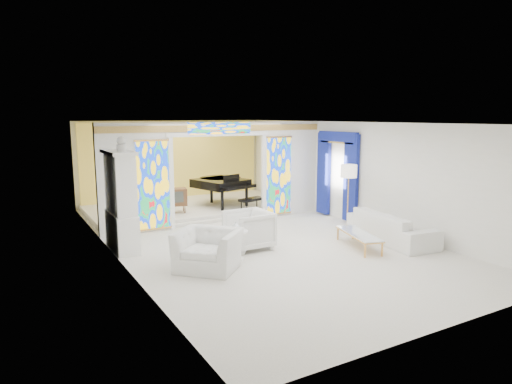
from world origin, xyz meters
TOP-DOWN VIEW (x-y plane):
  - floor at (0.00, 0.00)m, footprint 12.00×12.00m
  - ceiling at (0.00, 0.00)m, footprint 7.00×12.00m
  - wall_back at (0.00, 6.00)m, footprint 7.00×0.02m
  - wall_front at (0.00, -6.00)m, footprint 7.00×0.02m
  - wall_left at (-3.50, 0.00)m, footprint 0.02×12.00m
  - wall_right at (3.50, 0.00)m, footprint 0.02×12.00m
  - partition_wall at (0.00, 2.00)m, footprint 7.00×0.22m
  - stained_glass_left at (-2.03, 1.89)m, footprint 0.90×0.04m
  - stained_glass_right at (2.03, 1.89)m, footprint 0.90×0.04m
  - stained_glass_transom at (0.00, 1.89)m, footprint 2.00×0.04m
  - alcove_platform at (0.00, 4.10)m, footprint 6.80×3.80m
  - gold_curtain_back at (0.00, 5.88)m, footprint 6.70×0.10m
  - chandelier at (0.20, 4.00)m, footprint 0.48×0.48m
  - blue_drapes at (3.40, 0.70)m, footprint 0.14×1.85m
  - china_cabinet at (-3.22, 0.60)m, footprint 0.56×1.46m
  - armchair_left at (-2.00, -1.73)m, footprint 1.68×1.68m
  - armchair_right at (-0.54, -0.82)m, footprint 1.02×0.99m
  - sofa at (2.95, -2.05)m, footprint 1.32×2.67m
  - side_table at (-1.20, -1.44)m, footprint 0.59×0.59m
  - vase at (-1.20, -1.44)m, footprint 0.21×0.21m
  - coffee_table at (1.81, -2.10)m, footprint 0.96×1.73m
  - floor_lamp at (2.80, -0.53)m, footprint 0.50×0.50m
  - grand_piano at (0.89, 3.69)m, footprint 1.98×3.02m
  - tv_console at (-0.94, 3.17)m, footprint 0.74×0.58m

SIDE VIEW (x-z plane):
  - floor at x=0.00m, z-range 0.00..0.00m
  - alcove_platform at x=0.00m, z-range 0.00..0.18m
  - coffee_table at x=1.81m, z-range 0.15..0.52m
  - sofa at x=2.95m, z-range 0.00..0.75m
  - armchair_left at x=-2.00m, z-range 0.00..0.82m
  - side_table at x=-1.20m, z-range 0.10..0.77m
  - armchair_right at x=-0.54m, z-range 0.00..0.93m
  - tv_console at x=-0.94m, z-range 0.29..1.06m
  - vase at x=-1.20m, z-range 0.67..0.86m
  - grand_piano at x=0.89m, z-range 0.37..1.47m
  - china_cabinet at x=-3.22m, z-range -0.19..2.53m
  - stained_glass_left at x=-2.03m, z-range 0.10..2.50m
  - stained_glass_right at x=2.03m, z-range 0.10..2.50m
  - wall_back at x=0.00m, z-range 0.00..3.00m
  - wall_front at x=0.00m, z-range 0.00..3.00m
  - wall_left at x=-3.50m, z-range 0.00..3.00m
  - wall_right at x=3.50m, z-range 0.00..3.00m
  - gold_curtain_back at x=0.00m, z-range 0.05..2.95m
  - floor_lamp at x=2.80m, z-range 0.65..2.49m
  - blue_drapes at x=3.40m, z-range 0.25..2.90m
  - partition_wall at x=0.00m, z-range 0.15..3.15m
  - chandelier at x=0.20m, z-range 2.40..2.70m
  - stained_glass_transom at x=0.00m, z-range 2.65..2.99m
  - ceiling at x=0.00m, z-range 2.99..3.01m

